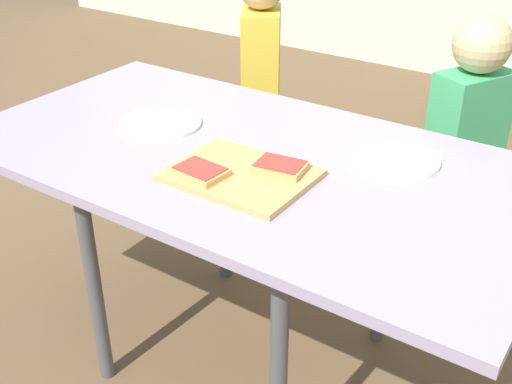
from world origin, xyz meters
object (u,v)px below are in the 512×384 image
object	(u,v)px
pizza_slice_far_right	(280,167)
child_left	(261,80)
dining_table	(245,172)
cutting_board	(241,175)
pizza_slice_near_left	(199,171)
child_right	(465,140)
plate_white_right	(394,159)
plate_white_left	(161,123)

from	to	relation	value
pizza_slice_far_right	child_left	size ratio (longest dim) A/B	0.13
dining_table	cutting_board	bearing A→B (deg)	-59.28
pizza_slice_near_left	dining_table	bearing A→B (deg)	88.89
cutting_board	child_right	size ratio (longest dim) A/B	0.34
pizza_slice_far_right	child_left	xyz separation A→B (m)	(-0.59, 0.81, -0.13)
dining_table	pizza_slice_near_left	bearing A→B (deg)	-91.11
cutting_board	child_right	bearing A→B (deg)	70.41
plate_white_right	child_left	distance (m)	0.98
pizza_slice_far_right	child_right	bearing A→B (deg)	73.80
child_left	plate_white_right	bearing A→B (deg)	-35.94
pizza_slice_far_right	child_left	world-z (taller)	child_left
cutting_board	pizza_slice_near_left	world-z (taller)	pizza_slice_near_left
pizza_slice_near_left	plate_white_left	distance (m)	0.36
pizza_slice_far_right	plate_white_right	world-z (taller)	pizza_slice_far_right
plate_white_left	child_left	bearing A→B (deg)	100.85
plate_white_right	child_right	size ratio (longest dim) A/B	0.24
cutting_board	pizza_slice_far_right	world-z (taller)	pizza_slice_far_right
plate_white_right	plate_white_left	bearing A→B (deg)	-166.24
dining_table	pizza_slice_near_left	size ratio (longest dim) A/B	11.78
plate_white_right	plate_white_left	size ratio (longest dim) A/B	1.00
child_right	cutting_board	bearing A→B (deg)	-109.59
plate_white_right	child_left	xyz separation A→B (m)	(-0.79, 0.57, -0.11)
child_left	child_right	distance (m)	0.82
dining_table	pizza_slice_near_left	world-z (taller)	pizza_slice_near_left
dining_table	pizza_slice_far_right	xyz separation A→B (m)	(0.15, -0.06, 0.08)
pizza_slice_far_right	child_right	xyz separation A→B (m)	(0.23, 0.79, -0.17)
dining_table	cutting_board	xyz separation A→B (m)	(0.07, -0.12, 0.07)
dining_table	pizza_slice_far_right	bearing A→B (deg)	-21.76
pizza_slice_far_right	plate_white_right	xyz separation A→B (m)	(0.20, 0.23, -0.02)
dining_table	child_right	size ratio (longest dim) A/B	1.58
plate_white_left	child_left	distance (m)	0.75
pizza_slice_near_left	child_left	xyz separation A→B (m)	(-0.44, 0.94, -0.13)
dining_table	pizza_slice_near_left	xyz separation A→B (m)	(-0.00, -0.19, 0.08)
pizza_slice_near_left	child_left	world-z (taller)	child_left
plate_white_left	child_right	size ratio (longest dim) A/B	0.24
child_right	plate_white_right	bearing A→B (deg)	-92.99
pizza_slice_near_left	plate_white_left	bearing A→B (deg)	146.11
cutting_board	pizza_slice_far_right	bearing A→B (deg)	40.32
plate_white_left	plate_white_right	bearing A→B (deg)	13.76
pizza_slice_near_left	plate_white_right	world-z (taller)	pizza_slice_near_left
plate_white_right	child_right	bearing A→B (deg)	87.01
plate_white_left	child_right	world-z (taller)	child_right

